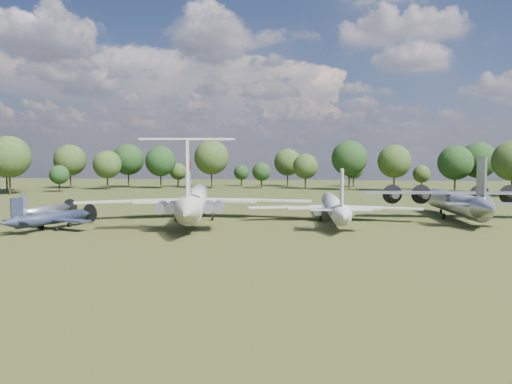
% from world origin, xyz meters
% --- Properties ---
extents(ground, '(300.00, 300.00, 0.00)m').
position_xyz_m(ground, '(0.00, 0.00, 0.00)').
color(ground, '#1E3C14').
rests_on(ground, ground).
extents(il62_airliner, '(49.21, 58.34, 5.03)m').
position_xyz_m(il62_airliner, '(-3.67, 2.27, 2.52)').
color(il62_airliner, '#B2B3AE').
rests_on(il62_airliner, ground).
extents(tu104_jet, '(29.99, 38.84, 3.74)m').
position_xyz_m(tu104_jet, '(19.46, 2.70, 1.87)').
color(tu104_jet, silver).
rests_on(tu104_jet, ground).
extents(an12_transport, '(32.46, 35.87, 4.51)m').
position_xyz_m(an12_transport, '(39.78, 8.25, 2.25)').
color(an12_transport, '#929599').
rests_on(an12_transport, ground).
extents(small_prop_west, '(17.40, 20.20, 2.50)m').
position_xyz_m(small_prop_west, '(-21.00, -12.53, 1.25)').
color(small_prop_west, black).
rests_on(small_prop_west, ground).
extents(small_prop_northwest, '(13.25, 17.16, 2.37)m').
position_xyz_m(small_prop_northwest, '(-27.84, -2.38, 1.18)').
color(small_prop_northwest, '#A7AAB0').
rests_on(small_prop_northwest, ground).
extents(person_on_il62, '(0.65, 0.51, 1.57)m').
position_xyz_m(person_on_il62, '(-0.76, -11.51, 5.82)').
color(person_on_il62, olive).
rests_on(person_on_il62, il62_airliner).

